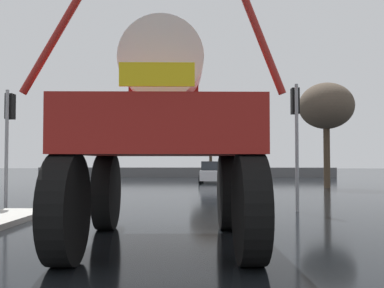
{
  "coord_description": "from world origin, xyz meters",
  "views": [
    {
      "loc": [
        1.97,
        -2.22,
        1.65
      ],
      "look_at": [
        1.58,
        8.85,
        2.05
      ],
      "focal_mm": 40.24,
      "sensor_mm": 36.0,
      "label": 1
    }
  ],
  "objects_px": {
    "oversize_sprayer": "(164,135)",
    "sedan_ahead": "(213,172)",
    "traffic_signal_near_right": "(296,119)",
    "bare_tree_right": "(326,107)",
    "bare_tree_far_center": "(211,131)",
    "traffic_signal_near_left": "(9,123)"
  },
  "relations": [
    {
      "from": "traffic_signal_near_left",
      "to": "bare_tree_far_center",
      "type": "xyz_separation_m",
      "value": [
        6.88,
        27.24,
        1.55
      ]
    },
    {
      "from": "oversize_sprayer",
      "to": "traffic_signal_near_left",
      "type": "bearing_deg",
      "value": 43.18
    },
    {
      "from": "sedan_ahead",
      "to": "traffic_signal_near_left",
      "type": "xyz_separation_m",
      "value": [
        -6.95,
        -17.21,
        2.15
      ]
    },
    {
      "from": "sedan_ahead",
      "to": "traffic_signal_near_left",
      "type": "bearing_deg",
      "value": 160.65
    },
    {
      "from": "traffic_signal_near_left",
      "to": "bare_tree_right",
      "type": "xyz_separation_m",
      "value": [
        13.53,
        11.48,
        1.88
      ]
    },
    {
      "from": "traffic_signal_near_right",
      "to": "bare_tree_far_center",
      "type": "relative_size",
      "value": 0.66
    },
    {
      "from": "traffic_signal_near_left",
      "to": "sedan_ahead",
      "type": "bearing_deg",
      "value": 67.99
    },
    {
      "from": "oversize_sprayer",
      "to": "traffic_signal_near_right",
      "type": "distance_m",
      "value": 6.66
    },
    {
      "from": "traffic_signal_near_right",
      "to": "bare_tree_far_center",
      "type": "height_order",
      "value": "bare_tree_far_center"
    },
    {
      "from": "traffic_signal_near_right",
      "to": "traffic_signal_near_left",
      "type": "bearing_deg",
      "value": 179.99
    },
    {
      "from": "bare_tree_right",
      "to": "bare_tree_far_center",
      "type": "xyz_separation_m",
      "value": [
        -6.65,
        15.76,
        -0.33
      ]
    },
    {
      "from": "sedan_ahead",
      "to": "bare_tree_far_center",
      "type": "distance_m",
      "value": 10.7
    },
    {
      "from": "oversize_sprayer",
      "to": "traffic_signal_near_right",
      "type": "xyz_separation_m",
      "value": [
        3.71,
        5.48,
        0.83
      ]
    },
    {
      "from": "traffic_signal_near_left",
      "to": "bare_tree_right",
      "type": "height_order",
      "value": "bare_tree_right"
    },
    {
      "from": "traffic_signal_near_right",
      "to": "bare_tree_right",
      "type": "relative_size",
      "value": 0.66
    },
    {
      "from": "sedan_ahead",
      "to": "bare_tree_far_center",
      "type": "relative_size",
      "value": 0.68
    },
    {
      "from": "bare_tree_right",
      "to": "bare_tree_far_center",
      "type": "distance_m",
      "value": 17.11
    },
    {
      "from": "oversize_sprayer",
      "to": "bare_tree_right",
      "type": "distance_m",
      "value": 18.87
    },
    {
      "from": "bare_tree_far_center",
      "to": "sedan_ahead",
      "type": "bearing_deg",
      "value": -89.58
    },
    {
      "from": "traffic_signal_near_left",
      "to": "traffic_signal_near_right",
      "type": "height_order",
      "value": "traffic_signal_near_right"
    },
    {
      "from": "sedan_ahead",
      "to": "traffic_signal_near_left",
      "type": "height_order",
      "value": "traffic_signal_near_left"
    },
    {
      "from": "oversize_sprayer",
      "to": "sedan_ahead",
      "type": "xyz_separation_m",
      "value": [
        1.29,
        22.68,
        -1.42
      ]
    }
  ]
}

